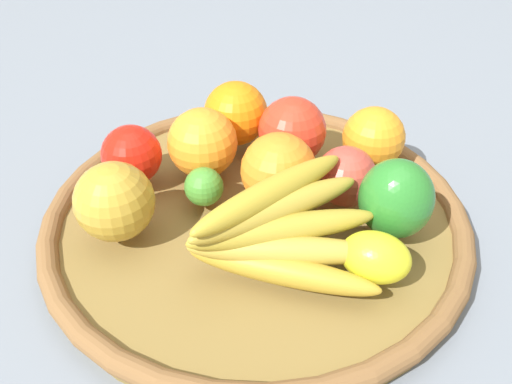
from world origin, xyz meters
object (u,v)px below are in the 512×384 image
at_px(apple_0, 292,131).
at_px(lemon_0, 376,257).
at_px(orange_2, 203,143).
at_px(apple_2, 346,176).
at_px(apple_3, 132,155).
at_px(orange_0, 374,138).
at_px(apple_1, 114,201).
at_px(banana_bunch, 279,230).
at_px(orange_3, 236,113).
at_px(lime_0, 204,187).
at_px(orange_1, 278,169).
at_px(bell_pepper, 396,199).

xyz_separation_m(apple_0, lemon_0, (0.20, -0.02, -0.02)).
xyz_separation_m(orange_2, apple_2, (0.11, 0.12, -0.01)).
xyz_separation_m(apple_3, apple_2, (0.13, 0.19, -0.00)).
xyz_separation_m(orange_0, apple_3, (-0.09, -0.26, -0.00)).
bearing_deg(apple_1, banana_bunch, 50.81).
bearing_deg(orange_3, orange_0, 47.80).
bearing_deg(orange_2, apple_3, -103.78).
relative_size(orange_0, orange_3, 0.92).
relative_size(lime_0, orange_3, 0.54).
bearing_deg(orange_2, apple_2, 46.23).
bearing_deg(apple_0, orange_3, -146.30).
height_order(orange_2, apple_2, orange_2).
xyz_separation_m(orange_1, apple_2, (0.03, 0.06, -0.01)).
xyz_separation_m(lemon_0, apple_1, (-0.16, -0.20, 0.02)).
height_order(lemon_0, orange_2, orange_2).
distance_m(apple_0, banana_bunch, 0.17).
bearing_deg(apple_2, bell_pepper, 14.31).
bearing_deg(lime_0, apple_0, 105.43).
bearing_deg(bell_pepper, orange_2, 174.67).
height_order(orange_3, apple_2, orange_3).
height_order(orange_1, apple_1, orange_1).
bearing_deg(apple_3, banana_bunch, 25.93).
xyz_separation_m(bell_pepper, apple_1, (-0.11, -0.25, -0.00)).
relative_size(banana_bunch, orange_3, 2.33).
relative_size(apple_3, lemon_0, 1.04).
relative_size(lime_0, banana_bunch, 0.23).
bearing_deg(orange_1, bell_pepper, 40.54).
bearing_deg(lemon_0, lime_0, -148.41).
xyz_separation_m(orange_1, orange_2, (-0.08, -0.05, -0.00)).
xyz_separation_m(orange_0, lemon_0, (0.15, -0.10, -0.01)).
relative_size(orange_3, orange_2, 0.99).
bearing_deg(bell_pepper, banana_bunch, -137.52).
bearing_deg(bell_pepper, apple_1, -157.28).
bearing_deg(lemon_0, apple_1, -128.67).
distance_m(apple_1, apple_2, 0.24).
distance_m(lemon_0, orange_3, 0.27).
relative_size(apple_1, orange_3, 1.01).
xyz_separation_m(apple_0, bell_pepper, (0.16, 0.03, 0.00)).
relative_size(orange_0, banana_bunch, 0.39).
height_order(apple_0, orange_3, same).
bearing_deg(lime_0, banana_bunch, 16.04).
bearing_deg(orange_1, orange_2, -146.84).
height_order(orange_1, lime_0, orange_1).
distance_m(apple_3, apple_1, 0.09).
bearing_deg(orange_0, lime_0, -93.86).
bearing_deg(apple_3, orange_1, 52.32).
xyz_separation_m(orange_1, apple_1, (-0.02, -0.17, -0.00)).
relative_size(orange_1, apple_1, 1.02).
relative_size(apple_0, banana_bunch, 0.43).
bearing_deg(orange_3, banana_bunch, -12.57).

